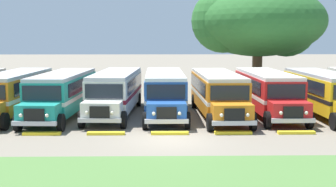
% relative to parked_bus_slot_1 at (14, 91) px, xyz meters
% --- Properties ---
extents(ground_plane, '(220.00, 220.00, 0.00)m').
position_rel_parked_bus_slot_1_xyz_m(ground_plane, '(10.19, -7.64, -1.58)').
color(ground_plane, slate).
extents(parked_bus_slot_1, '(3.06, 10.89, 2.82)m').
position_rel_parked_bus_slot_1_xyz_m(parked_bus_slot_1, '(0.00, 0.00, 0.00)').
color(parked_bus_slot_1, orange).
rests_on(parked_bus_slot_1, ground_plane).
extents(parked_bus_slot_2, '(3.16, 10.90, 2.82)m').
position_rel_parked_bus_slot_1_xyz_m(parked_bus_slot_2, '(3.29, -0.43, 0.00)').
color(parked_bus_slot_2, teal).
rests_on(parked_bus_slot_2, ground_plane).
extents(parked_bus_slot_3, '(3.22, 10.92, 2.82)m').
position_rel_parked_bus_slot_1_xyz_m(parked_bus_slot_3, '(6.69, 0.38, 0.00)').
color(parked_bus_slot_3, silver).
rests_on(parked_bus_slot_3, ground_plane).
extents(parked_bus_slot_4, '(2.74, 10.85, 2.82)m').
position_rel_parked_bus_slot_1_xyz_m(parked_bus_slot_4, '(9.99, 0.05, 0.00)').
color(parked_bus_slot_4, '#23519E').
rests_on(parked_bus_slot_4, ground_plane).
extents(parked_bus_slot_5, '(2.94, 10.87, 2.82)m').
position_rel_parked_bus_slot_1_xyz_m(parked_bus_slot_5, '(13.47, -0.52, 0.00)').
color(parked_bus_slot_5, orange).
rests_on(parked_bus_slot_5, ground_plane).
extents(parked_bus_slot_6, '(2.83, 10.86, 2.82)m').
position_rel_parked_bus_slot_1_xyz_m(parked_bus_slot_6, '(16.88, 0.12, 0.00)').
color(parked_bus_slot_6, red).
rests_on(parked_bus_slot_6, ground_plane).
extents(parked_bus_slot_7, '(2.81, 10.86, 2.82)m').
position_rel_parked_bus_slot_1_xyz_m(parked_bus_slot_7, '(20.52, -0.38, 0.00)').
color(parked_bus_slot_7, yellow).
rests_on(parked_bus_slot_7, ground_plane).
extents(curb_wheelstop_2, '(2.00, 0.36, 0.15)m').
position_rel_parked_bus_slot_1_xyz_m(curb_wheelstop_2, '(3.38, -6.22, -1.51)').
color(curb_wheelstop_2, yellow).
rests_on(curb_wheelstop_2, ground_plane).
extents(curb_wheelstop_3, '(2.00, 0.36, 0.15)m').
position_rel_parked_bus_slot_1_xyz_m(curb_wheelstop_3, '(6.78, -6.22, -1.51)').
color(curb_wheelstop_3, yellow).
rests_on(curb_wheelstop_3, ground_plane).
extents(curb_wheelstop_4, '(2.00, 0.36, 0.15)m').
position_rel_parked_bus_slot_1_xyz_m(curb_wheelstop_4, '(10.19, -6.22, -1.51)').
color(curb_wheelstop_4, yellow).
rests_on(curb_wheelstop_4, ground_plane).
extents(curb_wheelstop_5, '(2.00, 0.36, 0.15)m').
position_rel_parked_bus_slot_1_xyz_m(curb_wheelstop_5, '(13.59, -6.22, -1.51)').
color(curb_wheelstop_5, yellow).
rests_on(curb_wheelstop_5, ground_plane).
extents(curb_wheelstop_6, '(2.00, 0.36, 0.15)m').
position_rel_parked_bus_slot_1_xyz_m(curb_wheelstop_6, '(16.99, -6.22, -1.51)').
color(curb_wheelstop_6, yellow).
rests_on(curb_wheelstop_6, ground_plane).
extents(broad_shade_tree, '(12.27, 12.72, 10.52)m').
position_rel_parked_bus_slot_1_xyz_m(broad_shade_tree, '(18.65, 12.22, 5.06)').
color(broad_shade_tree, brown).
rests_on(broad_shade_tree, ground_plane).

